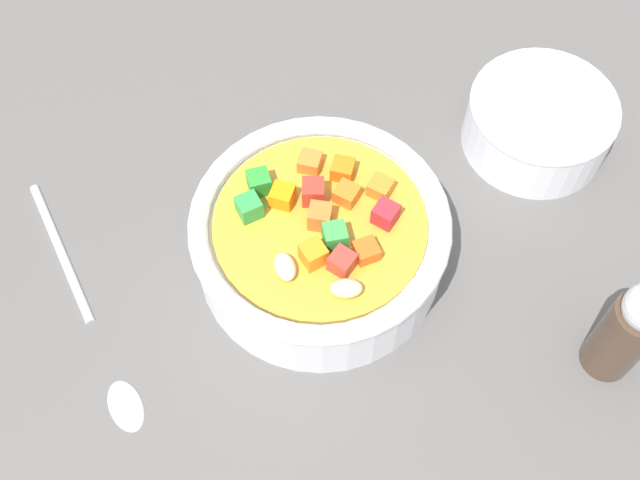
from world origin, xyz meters
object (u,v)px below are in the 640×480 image
(soup_bowl_main, at_px, (320,238))
(side_bowl_small, at_px, (539,121))
(pepper_shaker, at_px, (629,330))
(spoon, at_px, (92,326))

(soup_bowl_main, xyz_separation_m, side_bowl_small, (0.11, 0.15, -0.01))
(soup_bowl_main, height_order, pepper_shaker, pepper_shaker)
(side_bowl_small, bearing_deg, soup_bowl_main, -125.86)
(pepper_shaker, bearing_deg, side_bowl_small, 119.22)
(soup_bowl_main, height_order, spoon, soup_bowl_main)
(soup_bowl_main, relative_size, spoon, 1.03)
(soup_bowl_main, height_order, side_bowl_small, soup_bowl_main)
(soup_bowl_main, bearing_deg, pepper_shaker, 0.01)
(side_bowl_small, height_order, pepper_shaker, pepper_shaker)
(spoon, distance_m, pepper_shaker, 0.34)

